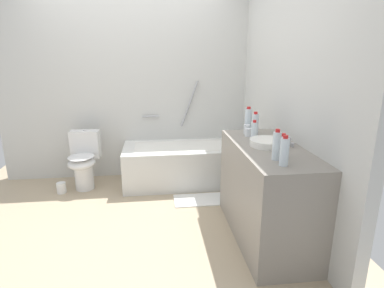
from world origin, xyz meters
The scene contains 18 objects.
ground_plane centered at (0.00, 0.00, 0.00)m, with size 4.04×4.04×0.00m, color tan.
wall_back_tiled centered at (0.00, 1.27, 1.21)m, with size 3.44×0.10×2.41m, color silver.
wall_right_mirror centered at (1.57, 0.00, 1.21)m, with size 0.10×2.84×2.41m, color silver.
bathtub centered at (0.66, 0.86, 0.27)m, with size 1.59×0.72×1.30m.
toilet centered at (-0.62, 0.85, 0.36)m, with size 0.38×0.51×0.72m.
vanity_counter centered at (1.25, -0.51, 0.44)m, with size 0.55×1.30×0.87m, color gray.
sink_basin centered at (1.24, -0.48, 0.90)m, with size 0.31×0.31×0.06m, color white.
sink_faucet centered at (1.43, -0.48, 0.90)m, with size 0.12×0.15×0.07m.
water_bottle_0 centered at (1.19, -0.26, 0.96)m, with size 0.06×0.06×0.18m.
water_bottle_1 centered at (1.24, -0.79, 0.96)m, with size 0.06×0.06×0.19m.
water_bottle_2 centered at (1.25, -0.10, 0.98)m, with size 0.06×0.06×0.23m.
water_bottle_3 centered at (1.17, -0.85, 0.98)m, with size 0.06×0.06×0.24m.
water_bottle_4 centered at (1.22, 0.04, 0.99)m, with size 0.07×0.07×0.26m.
water_bottle_5 centered at (1.18, -0.98, 0.98)m, with size 0.07×0.07×0.22m.
drinking_glass_0 centered at (1.18, -0.05, 0.92)m, with size 0.07×0.07×0.09m, color white.
drinking_glass_1 centered at (1.17, -0.14, 0.91)m, with size 0.07×0.07×0.08m, color white.
bath_mat centered at (0.77, 0.29, 0.01)m, with size 0.61×0.33×0.01m, color white.
toilet_paper_roll centered at (-0.89, 0.71, 0.07)m, with size 0.11×0.11×0.13m, color white.
Camera 1 is at (0.27, -3.01, 1.64)m, focal length 29.40 mm.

